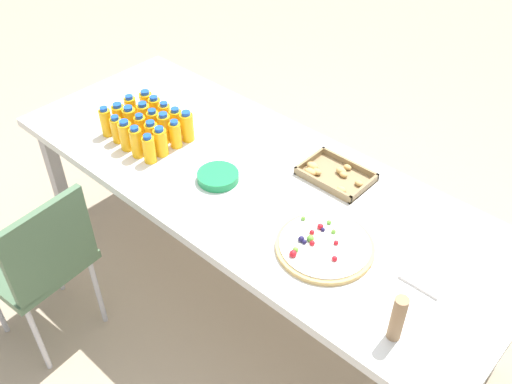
{
  "coord_description": "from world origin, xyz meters",
  "views": [
    {
      "loc": [
        1.26,
        -1.36,
        2.21
      ],
      "look_at": [
        0.09,
        -0.08,
        0.74
      ],
      "focal_mm": 39.76,
      "sensor_mm": 36.0,
      "label": 1
    }
  ],
  "objects_px": {
    "juice_bottle_13": "(165,128)",
    "juice_bottle_17": "(165,116)",
    "chair_near_left": "(40,259)",
    "juice_bottle_5": "(119,117)",
    "juice_bottle_9": "(161,142)",
    "juice_bottle_14": "(175,134)",
    "juice_bottle_6": "(130,121)",
    "juice_bottle_4": "(149,149)",
    "fruit_pizza": "(324,246)",
    "juice_bottle_1": "(117,130)",
    "juice_bottle_3": "(137,142)",
    "juice_bottle_19": "(187,127)",
    "plate_stack": "(218,177)",
    "juice_bottle_11": "(144,116)",
    "napkin_stack": "(428,276)",
    "party_table": "(254,187)",
    "juice_bottle_15": "(147,104)",
    "juice_bottle_16": "(154,110)",
    "cardboard_tube": "(398,318)",
    "snack_tray": "(334,175)",
    "juice_bottle_8": "(152,136)",
    "juice_bottle_18": "(176,122)",
    "juice_bottle_0": "(106,122)",
    "juice_bottle_2": "(126,136)",
    "juice_bottle_10": "(131,110)",
    "juice_bottle_12": "(154,123)",
    "juice_bottle_7": "(141,128)"
  },
  "relations": [
    {
      "from": "juice_bottle_13",
      "to": "juice_bottle_17",
      "type": "height_order",
      "value": "juice_bottle_13"
    },
    {
      "from": "chair_near_left",
      "to": "juice_bottle_5",
      "type": "height_order",
      "value": "juice_bottle_5"
    },
    {
      "from": "juice_bottle_9",
      "to": "juice_bottle_14",
      "type": "height_order",
      "value": "juice_bottle_9"
    },
    {
      "from": "juice_bottle_6",
      "to": "juice_bottle_4",
      "type": "bearing_deg",
      "value": -18.85
    },
    {
      "from": "chair_near_left",
      "to": "fruit_pizza",
      "type": "bearing_deg",
      "value": -60.49
    },
    {
      "from": "juice_bottle_1",
      "to": "juice_bottle_5",
      "type": "relative_size",
      "value": 0.98
    },
    {
      "from": "juice_bottle_3",
      "to": "juice_bottle_19",
      "type": "height_order",
      "value": "juice_bottle_3"
    },
    {
      "from": "juice_bottle_3",
      "to": "plate_stack",
      "type": "distance_m",
      "value": 0.4
    },
    {
      "from": "juice_bottle_11",
      "to": "napkin_stack",
      "type": "height_order",
      "value": "juice_bottle_11"
    },
    {
      "from": "juice_bottle_11",
      "to": "juice_bottle_13",
      "type": "distance_m",
      "value": 0.15
    },
    {
      "from": "party_table",
      "to": "juice_bottle_19",
      "type": "height_order",
      "value": "juice_bottle_19"
    },
    {
      "from": "juice_bottle_11",
      "to": "juice_bottle_9",
      "type": "bearing_deg",
      "value": -21.2
    },
    {
      "from": "juice_bottle_15",
      "to": "napkin_stack",
      "type": "distance_m",
      "value": 1.52
    },
    {
      "from": "party_table",
      "to": "juice_bottle_1",
      "type": "distance_m",
      "value": 0.68
    },
    {
      "from": "juice_bottle_16",
      "to": "cardboard_tube",
      "type": "height_order",
      "value": "cardboard_tube"
    },
    {
      "from": "juice_bottle_5",
      "to": "snack_tray",
      "type": "relative_size",
      "value": 0.46
    },
    {
      "from": "juice_bottle_17",
      "to": "snack_tray",
      "type": "height_order",
      "value": "juice_bottle_17"
    },
    {
      "from": "juice_bottle_11",
      "to": "juice_bottle_16",
      "type": "bearing_deg",
      "value": 93.04
    },
    {
      "from": "juice_bottle_1",
      "to": "cardboard_tube",
      "type": "xyz_separation_m",
      "value": [
        1.49,
        -0.07,
        0.03
      ]
    },
    {
      "from": "juice_bottle_4",
      "to": "plate_stack",
      "type": "height_order",
      "value": "juice_bottle_4"
    },
    {
      "from": "juice_bottle_13",
      "to": "juice_bottle_16",
      "type": "distance_m",
      "value": 0.17
    },
    {
      "from": "juice_bottle_6",
      "to": "juice_bottle_15",
      "type": "height_order",
      "value": "juice_bottle_6"
    },
    {
      "from": "juice_bottle_8",
      "to": "juice_bottle_19",
      "type": "xyz_separation_m",
      "value": [
        0.07,
        0.15,
        0.01
      ]
    },
    {
      "from": "juice_bottle_15",
      "to": "juice_bottle_6",
      "type": "bearing_deg",
      "value": -65.45
    },
    {
      "from": "juice_bottle_4",
      "to": "juice_bottle_18",
      "type": "distance_m",
      "value": 0.23
    },
    {
      "from": "juice_bottle_0",
      "to": "juice_bottle_13",
      "type": "relative_size",
      "value": 1.0
    },
    {
      "from": "juice_bottle_2",
      "to": "juice_bottle_6",
      "type": "height_order",
      "value": "same"
    },
    {
      "from": "party_table",
      "to": "juice_bottle_11",
      "type": "distance_m",
      "value": 0.64
    },
    {
      "from": "juice_bottle_8",
      "to": "juice_bottle_17",
      "type": "distance_m",
      "value": 0.17
    },
    {
      "from": "juice_bottle_9",
      "to": "juice_bottle_10",
      "type": "bearing_deg",
      "value": 166.17
    },
    {
      "from": "juice_bottle_10",
      "to": "juice_bottle_18",
      "type": "relative_size",
      "value": 1.07
    },
    {
      "from": "juice_bottle_11",
      "to": "snack_tray",
      "type": "distance_m",
      "value": 0.92
    },
    {
      "from": "juice_bottle_12",
      "to": "juice_bottle_2",
      "type": "bearing_deg",
      "value": -92.11
    },
    {
      "from": "chair_near_left",
      "to": "snack_tray",
      "type": "xyz_separation_m",
      "value": [
        0.72,
        1.01,
        0.24
      ]
    },
    {
      "from": "juice_bottle_4",
      "to": "snack_tray",
      "type": "height_order",
      "value": "juice_bottle_4"
    },
    {
      "from": "party_table",
      "to": "juice_bottle_1",
      "type": "relative_size",
      "value": 17.33
    },
    {
      "from": "juice_bottle_7",
      "to": "cardboard_tube",
      "type": "relative_size",
      "value": 0.77
    },
    {
      "from": "juice_bottle_15",
      "to": "juice_bottle_19",
      "type": "bearing_deg",
      "value": -1.5
    },
    {
      "from": "juice_bottle_15",
      "to": "chair_near_left",
      "type": "bearing_deg",
      "value": -74.09
    },
    {
      "from": "party_table",
      "to": "juice_bottle_7",
      "type": "height_order",
      "value": "juice_bottle_7"
    },
    {
      "from": "juice_bottle_11",
      "to": "juice_bottle_2",
      "type": "bearing_deg",
      "value": -65.49
    },
    {
      "from": "juice_bottle_12",
      "to": "fruit_pizza",
      "type": "bearing_deg",
      "value": -3.23
    },
    {
      "from": "juice_bottle_3",
      "to": "napkin_stack",
      "type": "height_order",
      "value": "juice_bottle_3"
    },
    {
      "from": "napkin_stack",
      "to": "juice_bottle_2",
      "type": "bearing_deg",
      "value": -170.63
    },
    {
      "from": "juice_bottle_12",
      "to": "juice_bottle_18",
      "type": "relative_size",
      "value": 1.0
    },
    {
      "from": "juice_bottle_2",
      "to": "napkin_stack",
      "type": "bearing_deg",
      "value": 9.37
    },
    {
      "from": "juice_bottle_6",
      "to": "fruit_pizza",
      "type": "distance_m",
      "value": 1.1
    },
    {
      "from": "fruit_pizza",
      "to": "snack_tray",
      "type": "bearing_deg",
      "value": 121.61
    },
    {
      "from": "juice_bottle_4",
      "to": "juice_bottle_15",
      "type": "bearing_deg",
      "value": 142.45
    },
    {
      "from": "snack_tray",
      "to": "plate_stack",
      "type": "bearing_deg",
      "value": -135.57
    }
  ]
}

